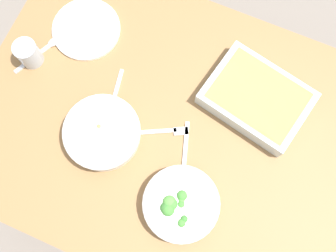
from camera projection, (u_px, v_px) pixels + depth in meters
name	position (u px, v px, depth m)	size (l,w,h in m)	color
ground_plane	(168.00, 164.00, 1.92)	(6.00, 6.00, 0.00)	slate
dining_table	(168.00, 133.00, 1.29)	(1.20, 0.90, 0.74)	olive
stew_bowl	(102.00, 133.00, 1.16)	(0.23, 0.23, 0.06)	silver
broccoli_bowl	(180.00, 204.00, 1.11)	(0.22, 0.22, 0.07)	silver
baking_dish	(257.00, 98.00, 1.19)	(0.34, 0.28, 0.06)	silver
drink_cup	(29.00, 54.00, 1.22)	(0.07, 0.07, 0.08)	#B2BCC6
side_plate	(86.00, 29.00, 1.28)	(0.22, 0.22, 0.01)	white
spoon_by_stew	(113.00, 103.00, 1.22)	(0.05, 0.18, 0.01)	silver
spoon_by_broccoli	(185.00, 158.00, 1.17)	(0.07, 0.17, 0.01)	silver
spoon_spare	(43.00, 50.00, 1.26)	(0.09, 0.17, 0.01)	silver
fork_on_table	(164.00, 131.00, 1.19)	(0.17, 0.10, 0.01)	silver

